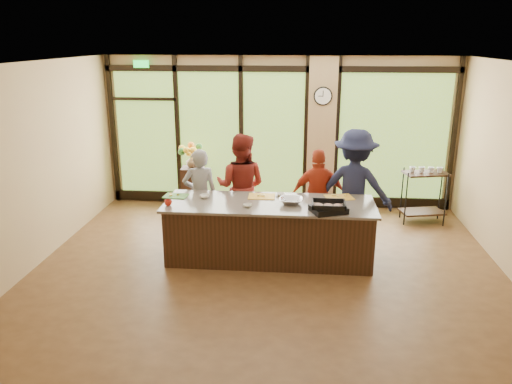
% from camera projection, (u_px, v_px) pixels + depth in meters
% --- Properties ---
extents(floor, '(7.00, 7.00, 0.00)m').
position_uv_depth(floor, '(268.00, 266.00, 7.58)').
color(floor, '#50331C').
rests_on(floor, ground).
extents(ceiling, '(7.00, 7.00, 0.00)m').
position_uv_depth(ceiling, '(269.00, 63.00, 6.69)').
color(ceiling, white).
rests_on(ceiling, back_wall).
extents(back_wall, '(7.00, 0.00, 7.00)m').
position_uv_depth(back_wall, '(279.00, 133.00, 9.99)').
color(back_wall, tan).
rests_on(back_wall, floor).
extents(left_wall, '(0.00, 6.00, 6.00)m').
position_uv_depth(left_wall, '(35.00, 165.00, 7.44)').
color(left_wall, tan).
rests_on(left_wall, floor).
extents(window_wall, '(6.90, 0.12, 3.00)m').
position_uv_depth(window_wall, '(287.00, 138.00, 9.96)').
color(window_wall, tan).
rests_on(window_wall, floor).
extents(island_base, '(3.10, 1.00, 0.88)m').
position_uv_depth(island_base, '(269.00, 232.00, 7.73)').
color(island_base, black).
rests_on(island_base, floor).
extents(countertop, '(3.20, 1.10, 0.04)m').
position_uv_depth(countertop, '(269.00, 204.00, 7.60)').
color(countertop, gray).
rests_on(countertop, island_base).
extents(wall_clock, '(0.36, 0.04, 0.36)m').
position_uv_depth(wall_clock, '(323.00, 96.00, 9.56)').
color(wall_clock, black).
rests_on(wall_clock, window_wall).
extents(cook_left, '(0.66, 0.53, 1.59)m').
position_uv_depth(cook_left, '(200.00, 195.00, 8.37)').
color(cook_left, gray).
rests_on(cook_left, floor).
extents(cook_midleft, '(0.98, 0.81, 1.81)m').
position_uv_depth(cook_midleft, '(241.00, 186.00, 8.46)').
color(cook_midleft, maroon).
rests_on(cook_midleft, floor).
extents(cook_midright, '(0.97, 0.50, 1.58)m').
position_uv_depth(cook_midright, '(318.00, 196.00, 8.36)').
color(cook_midright, '#A9331A').
rests_on(cook_midright, floor).
extents(cook_right, '(1.38, 0.99, 1.93)m').
position_uv_depth(cook_right, '(354.00, 188.00, 8.19)').
color(cook_right, '#191D38').
rests_on(cook_right, floor).
extents(roasting_pan, '(0.59, 0.53, 0.09)m').
position_uv_depth(roasting_pan, '(328.00, 209.00, 7.17)').
color(roasting_pan, black).
rests_on(roasting_pan, countertop).
extents(mixing_bowl, '(0.37, 0.37, 0.09)m').
position_uv_depth(mixing_bowl, '(291.00, 201.00, 7.53)').
color(mixing_bowl, silver).
rests_on(mixing_bowl, countertop).
extents(cutting_board_left, '(0.39, 0.31, 0.01)m').
position_uv_depth(cutting_board_left, '(176.00, 196.00, 7.89)').
color(cutting_board_left, '#458731').
rests_on(cutting_board_left, countertop).
extents(cutting_board_center, '(0.42, 0.32, 0.01)m').
position_uv_depth(cutting_board_center, '(262.00, 196.00, 7.87)').
color(cutting_board_center, gold).
rests_on(cutting_board_center, countertop).
extents(cutting_board_right, '(0.48, 0.41, 0.01)m').
position_uv_depth(cutting_board_right, '(339.00, 197.00, 7.82)').
color(cutting_board_right, gold).
rests_on(cutting_board_right, countertop).
extents(prep_bowl_near, '(0.19, 0.19, 0.05)m').
position_uv_depth(prep_bowl_near, '(204.00, 196.00, 7.81)').
color(prep_bowl_near, silver).
rests_on(prep_bowl_near, countertop).
extents(prep_bowl_mid, '(0.16, 0.16, 0.04)m').
position_uv_depth(prep_bowl_mid, '(248.00, 206.00, 7.39)').
color(prep_bowl_mid, silver).
rests_on(prep_bowl_mid, countertop).
extents(prep_bowl_far, '(0.17, 0.17, 0.04)m').
position_uv_depth(prep_bowl_far, '(281.00, 194.00, 7.94)').
color(prep_bowl_far, silver).
rests_on(prep_bowl_far, countertop).
extents(red_ramekin, '(0.13, 0.13, 0.09)m').
position_uv_depth(red_ramekin, '(168.00, 203.00, 7.44)').
color(red_ramekin, '#B11F11').
rests_on(red_ramekin, countertop).
extents(flower_stand, '(0.47, 0.47, 0.87)m').
position_uv_depth(flower_stand, '(193.00, 188.00, 9.99)').
color(flower_stand, black).
rests_on(flower_stand, floor).
extents(flower_vase, '(0.27, 0.27, 0.26)m').
position_uv_depth(flower_vase, '(192.00, 161.00, 9.82)').
color(flower_vase, '#7D6244').
rests_on(flower_vase, flower_stand).
extents(bar_cart, '(0.85, 0.60, 1.06)m').
position_uv_depth(bar_cart, '(424.00, 189.00, 9.23)').
color(bar_cart, black).
rests_on(bar_cart, floor).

